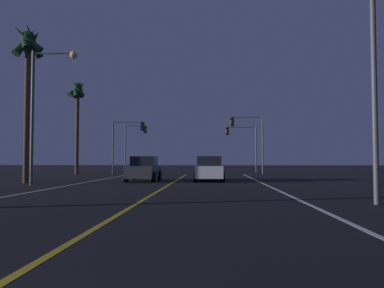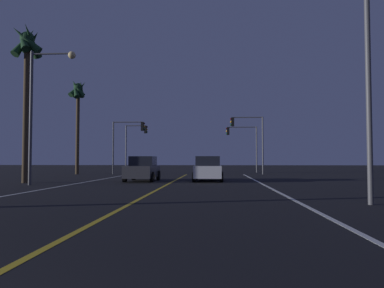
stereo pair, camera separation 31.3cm
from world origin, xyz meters
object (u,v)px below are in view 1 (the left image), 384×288
object	(u,v)px
car_oncoming	(144,169)
traffic_light_far_left	(135,138)
car_ahead_far	(209,169)
street_lamp_right_near	(355,53)
street_lamp_left_mid	(43,99)
traffic_light_near_left	(128,135)
traffic_light_far_right	(241,138)
traffic_light_near_right	(247,132)
palm_tree_left_mid	(28,56)
palm_tree_left_far	(77,98)

from	to	relation	value
car_oncoming	traffic_light_far_left	world-z (taller)	traffic_light_far_left
car_ahead_far	street_lamp_right_near	xyz separation A→B (m)	(4.94, -13.09, 4.18)
car_ahead_far	street_lamp_left_mid	bearing A→B (deg)	116.11
traffic_light_far_left	traffic_light_near_left	bearing A→B (deg)	-86.02
traffic_light_far_right	traffic_light_far_left	distance (m)	12.32
traffic_light_near_right	palm_tree_left_mid	bearing A→B (deg)	44.21
palm_tree_left_mid	street_lamp_left_mid	bearing A→B (deg)	-44.28
car_oncoming	traffic_light_far_left	xyz separation A→B (m)	(-4.25, 17.69, 3.25)
car_ahead_far	traffic_light_near_left	bearing A→B (deg)	34.83
traffic_light_far_left	palm_tree_left_far	size ratio (longest dim) A/B	0.57
car_ahead_far	traffic_light_far_left	world-z (taller)	traffic_light_far_left
traffic_light_far_left	palm_tree_left_mid	xyz separation A→B (m)	(-2.73, -20.34, 3.97)
traffic_light_far_left	street_lamp_left_mid	xyz separation A→B (m)	(-0.81, -22.21, 0.94)
street_lamp_right_near	street_lamp_left_mid	bearing A→B (deg)	-30.10
traffic_light_far_left	street_lamp_left_mid	size ratio (longest dim) A/B	0.71
car_oncoming	traffic_light_near_right	distance (m)	15.13
traffic_light_near_right	traffic_light_far_right	world-z (taller)	traffic_light_near_right
street_lamp_right_near	traffic_light_far_right	bearing A→B (deg)	-87.45
car_oncoming	street_lamp_right_near	world-z (taller)	street_lamp_right_near
traffic_light_far_right	traffic_light_near_right	bearing A→B (deg)	92.04
car_oncoming	palm_tree_left_far	distance (m)	16.00
palm_tree_left_far	traffic_light_far_right	bearing A→B (deg)	20.41
traffic_light_far_left	car_ahead_far	bearing A→B (deg)	-63.47
traffic_light_far_left	street_lamp_right_near	size ratio (longest dim) A/B	0.71
traffic_light_far_left	street_lamp_right_near	distance (m)	33.54
traffic_light_near_right	traffic_light_near_left	size ratio (longest dim) A/B	1.08
traffic_light_far_left	street_lamp_right_near	xyz separation A→B (m)	(13.69, -30.61, 0.93)
traffic_light_near_left	traffic_light_far_right	distance (m)	13.14
street_lamp_left_mid	palm_tree_left_far	xyz separation A→B (m)	(-3.87, 15.89, 2.69)
traffic_light_near_left	palm_tree_left_mid	size ratio (longest dim) A/B	0.53
traffic_light_near_right	palm_tree_left_far	world-z (taller)	palm_tree_left_far
street_lamp_left_mid	car_oncoming	bearing A→B (deg)	41.83
street_lamp_right_near	palm_tree_left_far	distance (m)	30.56
traffic_light_near_left	street_lamp_right_near	bearing A→B (deg)	-62.09
street_lamp_right_near	palm_tree_left_mid	world-z (taller)	palm_tree_left_mid
traffic_light_far_right	street_lamp_left_mid	world-z (taller)	street_lamp_left_mid
car_oncoming	traffic_light_far_left	distance (m)	18.48
palm_tree_left_mid	traffic_light_far_left	bearing A→B (deg)	82.35
car_oncoming	car_ahead_far	distance (m)	4.51
traffic_light_far_right	traffic_light_far_left	size ratio (longest dim) A/B	0.96
street_lamp_right_near	palm_tree_left_mid	size ratio (longest dim) A/B	0.77
traffic_light_near_right	traffic_light_far_right	bearing A→B (deg)	-87.96
car_ahead_far	street_lamp_right_near	distance (m)	14.60
car_oncoming	traffic_light_far_left	bearing A→B (deg)	-166.50
street_lamp_right_near	street_lamp_left_mid	xyz separation A→B (m)	(-14.49, 8.40, 0.00)
street_lamp_right_near	car_oncoming	bearing A→B (deg)	-53.85
car_oncoming	street_lamp_right_near	size ratio (longest dim) A/B	0.55
traffic_light_near_right	traffic_light_far_left	world-z (taller)	traffic_light_near_right
car_oncoming	palm_tree_left_mid	size ratio (longest dim) A/B	0.42
car_oncoming	street_lamp_left_mid	world-z (taller)	street_lamp_left_mid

